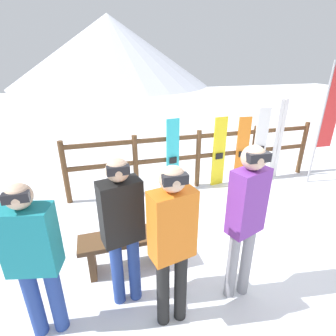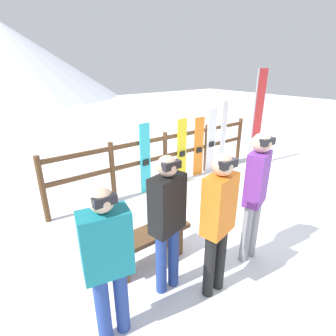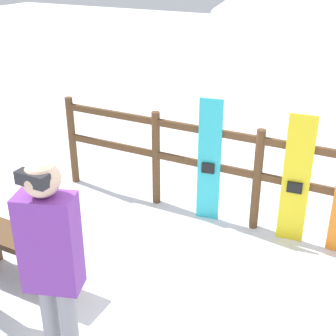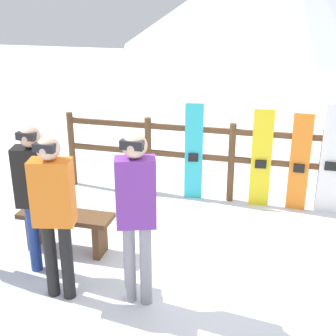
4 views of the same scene
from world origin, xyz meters
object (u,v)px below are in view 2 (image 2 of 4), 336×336
Objects in this scene: snowboard_white at (211,141)px; rental_flag at (257,110)px; bench at (149,241)px; person_orange at (218,217)px; person_teal at (108,258)px; snowboard_yellow at (182,151)px; snowboard_orange at (199,147)px; person_black at (167,216)px; person_purple at (256,189)px; snowboard_cyan at (145,159)px; ski_pair_white at (223,135)px.

rental_flag reaches higher than snowboard_white.
person_orange is at bearing -68.06° from bench.
person_teal reaches higher than snowboard_yellow.
rental_flag reaches higher than snowboard_orange.
person_purple is at bearing -12.17° from person_black.
snowboard_orange is at bearing 35.04° from bench.
snowboard_orange is (2.77, 2.38, -0.29)m from person_black.
person_black is at bearing 137.58° from person_orange.
person_purple is 1.22× the size of snowboard_cyan.
snowboard_yellow is at bearing 56.47° from person_orange.
ski_pair_white reaches higher than snowboard_orange.
person_purple is (1.22, -0.26, 0.08)m from person_black.
ski_pair_white is (1.39, 0.00, 0.14)m from snowboard_yellow.
snowboard_orange reaches higher than bench.
person_teal is 3.95m from snowboard_yellow.
snowboard_cyan is 0.85× the size of ski_pair_white.
rental_flag reaches higher than person_teal.
person_purple reaches higher than person_black.
person_orange is 2.89m from snowboard_cyan.
bench is 0.72× the size of snowboard_white.
rental_flag is (0.71, -0.44, 0.63)m from ski_pair_white.
bench is 0.79× the size of snowboard_yellow.
snowboard_orange is (1.53, -0.00, -0.03)m from snowboard_cyan.
snowboard_orange is at bearing -0.00° from snowboard_cyan.
bench is 2.26m from snowboard_cyan.
snowboard_yellow is 0.92× the size of snowboard_white.
person_purple is at bearing -132.31° from ski_pair_white.
ski_pair_white is at bearing 0.08° from snowboard_cyan.
bench is 0.66× the size of ski_pair_white.
snowboard_cyan is at bearing 73.19° from person_orange.
snowboard_white is (3.98, 2.54, -0.16)m from person_teal.
bench is 2.90m from snowboard_yellow.
rental_flag is at bearing 24.16° from person_black.
person_black is at bearing -97.49° from bench.
snowboard_cyan is at bearing 180.00° from snowboard_orange.
bench is 1.56m from person_purple.
person_purple is at bearing -144.69° from rental_flag.
person_orange is 1.22× the size of snowboard_orange.
person_teal is at bearing -147.48° from snowboard_white.
snowboard_cyan is 0.60× the size of rental_flag.
ski_pair_white is at bearing 33.30° from person_black.
person_black is 0.69× the size of rental_flag.
snowboard_yellow reaches higher than snowboard_orange.
person_teal is 1.03× the size of snowboard_white.
person_black reaches higher than snowboard_cyan.
snowboard_white is at bearing 0.02° from snowboard_orange.
person_purple is at bearing 7.75° from person_orange.
snowboard_orange is (0.53, -0.00, -0.01)m from snowboard_yellow.
person_black is 4.34m from ski_pair_white.
rental_flag is (3.12, 2.21, 0.41)m from person_purple.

